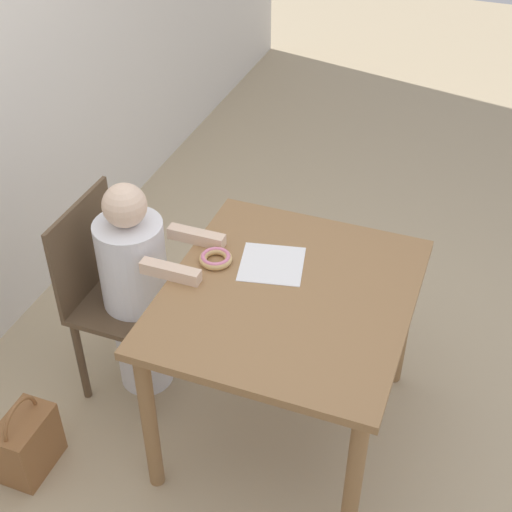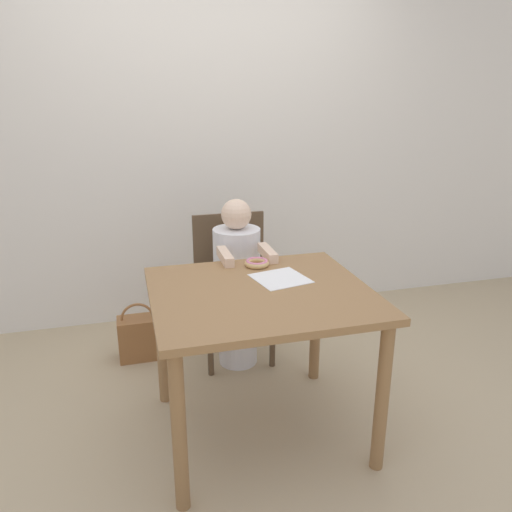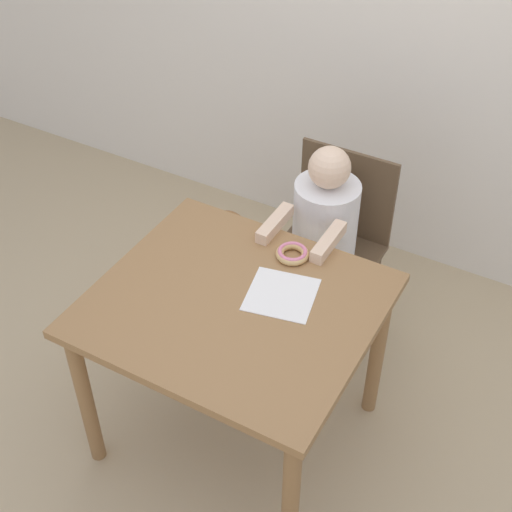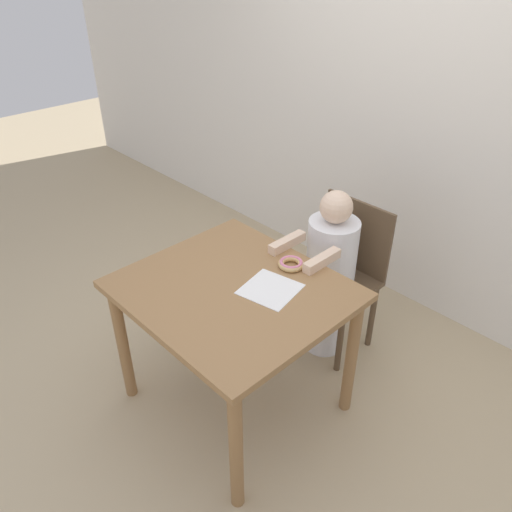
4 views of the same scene
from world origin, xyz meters
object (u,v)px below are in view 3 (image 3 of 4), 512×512
object	(u,v)px
child_figure	(322,252)
donut	(292,253)
chair	(333,242)
handbag	(233,247)

from	to	relation	value
child_figure	donut	size ratio (longest dim) A/B	8.12
chair	donut	world-z (taller)	chair
chair	child_figure	xyz separation A→B (m)	(0.00, -0.11, 0.03)
chair	child_figure	size ratio (longest dim) A/B	0.87
donut	child_figure	bearing A→B (deg)	93.83
chair	donut	size ratio (longest dim) A/B	7.07
handbag	donut	bearing A→B (deg)	-42.82
handbag	chair	bearing A→B (deg)	-9.83
chair	handbag	bearing A→B (deg)	170.17
chair	child_figure	distance (m)	0.12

